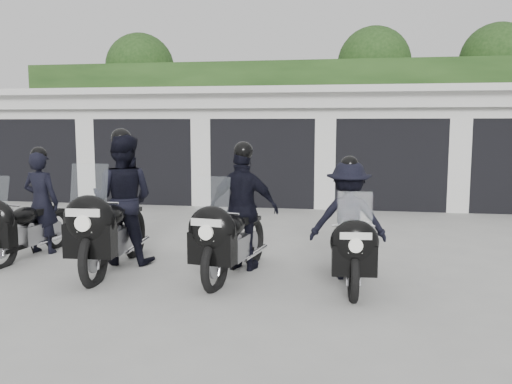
% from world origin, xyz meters
% --- Properties ---
extents(ground, '(80.00, 80.00, 0.00)m').
position_xyz_m(ground, '(0.00, 0.00, 0.00)').
color(ground, '#9E9E99').
rests_on(ground, ground).
extents(garage_block, '(16.40, 6.80, 2.96)m').
position_xyz_m(garage_block, '(-0.00, 8.06, 1.42)').
color(garage_block, silver).
rests_on(garage_block, ground).
extents(background_vegetation, '(20.00, 3.90, 5.80)m').
position_xyz_m(background_vegetation, '(0.37, 12.92, 2.77)').
color(background_vegetation, '#193413').
rests_on(background_vegetation, ground).
extents(police_bike_a, '(0.70, 2.03, 1.77)m').
position_xyz_m(police_bike_a, '(-2.76, -0.13, 0.70)').
color(police_bike_a, black).
rests_on(police_bike_a, ground).
extents(police_bike_b, '(0.97, 2.38, 2.07)m').
position_xyz_m(police_bike_b, '(-1.16, -0.45, 0.87)').
color(police_bike_b, black).
rests_on(police_bike_b, ground).
extents(police_bike_c, '(1.11, 2.15, 1.88)m').
position_xyz_m(police_bike_c, '(0.63, -0.48, 0.80)').
color(police_bike_c, black).
rests_on(police_bike_c, ground).
extents(police_bike_d, '(1.06, 1.96, 1.70)m').
position_xyz_m(police_bike_d, '(2.14, -0.64, 0.73)').
color(police_bike_d, black).
rests_on(police_bike_d, ground).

